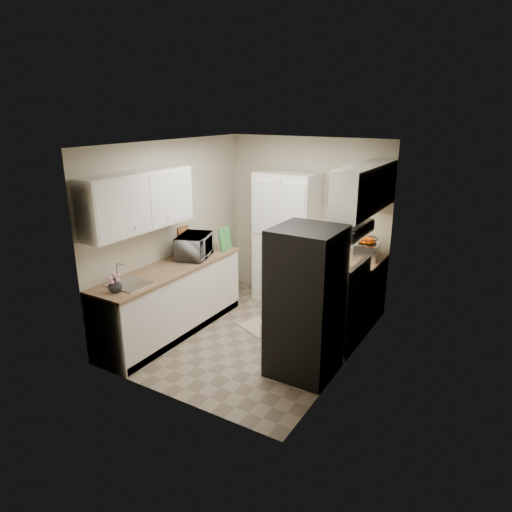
{
  "coord_description": "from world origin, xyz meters",
  "views": [
    {
      "loc": [
        2.85,
        -4.65,
        2.89
      ],
      "look_at": [
        -0.04,
        0.15,
        1.07
      ],
      "focal_mm": 32.0,
      "sensor_mm": 36.0,
      "label": 1
    }
  ],
  "objects_px": {
    "electric_range": "(334,308)",
    "microwave": "(194,246)",
    "refrigerator": "(306,302)",
    "toaster_oven": "(367,251)",
    "wine_bottle": "(205,242)",
    "pantry_cabinet": "(286,238)"
  },
  "relations": [
    {
      "from": "electric_range",
      "to": "microwave",
      "type": "distance_m",
      "value": 2.07
    },
    {
      "from": "refrigerator",
      "to": "toaster_oven",
      "type": "relative_size",
      "value": 4.41
    },
    {
      "from": "refrigerator",
      "to": "wine_bottle",
      "type": "bearing_deg",
      "value": 158.16
    },
    {
      "from": "refrigerator",
      "to": "toaster_oven",
      "type": "bearing_deg",
      "value": 84.79
    },
    {
      "from": "microwave",
      "to": "wine_bottle",
      "type": "height_order",
      "value": "microwave"
    },
    {
      "from": "pantry_cabinet",
      "to": "toaster_oven",
      "type": "distance_m",
      "value": 1.29
    },
    {
      "from": "electric_range",
      "to": "refrigerator",
      "type": "distance_m",
      "value": 0.88
    },
    {
      "from": "wine_bottle",
      "to": "electric_range",
      "type": "bearing_deg",
      "value": 0.2
    },
    {
      "from": "pantry_cabinet",
      "to": "microwave",
      "type": "bearing_deg",
      "value": -121.86
    },
    {
      "from": "pantry_cabinet",
      "to": "electric_range",
      "type": "bearing_deg",
      "value": -38.22
    },
    {
      "from": "microwave",
      "to": "toaster_oven",
      "type": "xyz_separation_m",
      "value": [
        2.07,
        1.17,
        -0.05
      ]
    },
    {
      "from": "microwave",
      "to": "toaster_oven",
      "type": "height_order",
      "value": "microwave"
    },
    {
      "from": "electric_range",
      "to": "wine_bottle",
      "type": "xyz_separation_m",
      "value": [
        -2.01,
        -0.01,
        0.57
      ]
    },
    {
      "from": "pantry_cabinet",
      "to": "toaster_oven",
      "type": "xyz_separation_m",
      "value": [
        1.29,
        -0.08,
        0.03
      ]
    },
    {
      "from": "electric_range",
      "to": "wine_bottle",
      "type": "relative_size",
      "value": 4.41
    },
    {
      "from": "wine_bottle",
      "to": "toaster_oven",
      "type": "distance_m",
      "value": 2.29
    },
    {
      "from": "pantry_cabinet",
      "to": "refrigerator",
      "type": "bearing_deg",
      "value": -56.54
    },
    {
      "from": "pantry_cabinet",
      "to": "refrigerator",
      "type": "relative_size",
      "value": 1.18
    },
    {
      "from": "pantry_cabinet",
      "to": "toaster_oven",
      "type": "height_order",
      "value": "pantry_cabinet"
    },
    {
      "from": "microwave",
      "to": "toaster_oven",
      "type": "relative_size",
      "value": 1.49
    },
    {
      "from": "electric_range",
      "to": "toaster_oven",
      "type": "distance_m",
      "value": 1.02
    },
    {
      "from": "refrigerator",
      "to": "microwave",
      "type": "relative_size",
      "value": 2.95
    }
  ]
}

